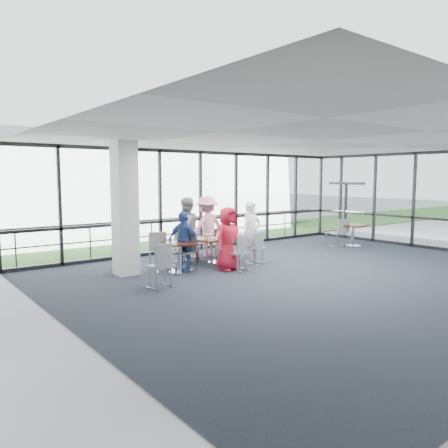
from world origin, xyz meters
TOP-DOWN VIEW (x-y plane):
  - floor at (0.00, 0.00)m, footprint 12.00×10.00m
  - ceiling at (0.00, 0.00)m, footprint 12.00×10.00m
  - wall_left at (-6.00, 0.00)m, footprint 0.10×10.00m
  - curtain_wall_back at (0.00, 5.00)m, footprint 12.00×0.10m
  - curtain_wall_right at (6.00, 0.00)m, footprint 0.10×10.00m
  - exit_door at (6.00, 3.75)m, footprint 0.12×1.60m
  - structural_column at (-3.60, 3.00)m, footprint 0.50×0.50m
  - apron at (0.00, 10.00)m, footprint 80.00×70.00m
  - grass_strip at (0.00, 8.00)m, footprint 80.00×5.00m
  - hangar_main at (4.00, 32.00)m, footprint 24.00×10.00m
  - guard_rail at (0.00, 5.60)m, footprint 12.00×0.06m
  - main_table at (-0.97, 2.81)m, footprint 2.19×1.59m
  - side_table_left at (-2.47, 2.37)m, footprint 0.97×0.97m
  - side_table_right at (4.46, 2.29)m, footprint 0.93×0.93m
  - diner_near_left at (-1.35, 1.87)m, footprint 0.86×0.63m
  - diner_near_right at (-0.25, 2.21)m, footprint 0.63×0.47m
  - diner_far_left at (-1.58, 3.44)m, footprint 0.97×0.72m
  - diner_far_right at (-0.66, 3.72)m, footprint 1.22×0.71m
  - diner_end at (-2.28, 2.50)m, footprint 0.78×1.00m
  - chair_main_nl at (-1.16, 1.67)m, footprint 0.53×0.53m
  - chair_main_nr at (-0.24, 2.06)m, footprint 0.51×0.51m
  - chair_main_fl at (-1.61, 3.58)m, footprint 0.44×0.44m
  - chair_main_fr at (-0.84, 3.95)m, footprint 0.51×0.51m
  - chair_main_end at (-2.32, 2.49)m, footprint 0.58×0.58m
  - chair_spare_la at (-3.61, 1.33)m, footprint 0.54×0.54m
  - chair_spare_lb at (-2.69, 2.72)m, footprint 0.61×0.61m
  - chair_spare_r at (3.98, 2.57)m, footprint 0.59×0.59m
  - plate_nl at (-1.42, 2.37)m, footprint 0.25×0.25m
  - plate_nr at (-0.35, 2.59)m, footprint 0.24×0.24m
  - plate_fl at (-1.60, 3.01)m, footprint 0.25×0.25m
  - plate_fr at (-0.63, 3.21)m, footprint 0.27×0.27m
  - plate_end at (-1.72, 2.55)m, footprint 0.27×0.27m
  - tumbler_a at (-1.18, 2.54)m, footprint 0.07×0.07m
  - tumbler_b at (-0.67, 2.74)m, footprint 0.07×0.07m
  - tumbler_c at (-0.96, 3.07)m, footprint 0.07×0.07m
  - tumbler_d at (-1.56, 2.43)m, footprint 0.07×0.07m
  - menu_a at (-1.03, 2.37)m, footprint 0.34×0.28m
  - menu_b at (-0.09, 2.81)m, footprint 0.33×0.28m
  - menu_c at (-0.94, 3.27)m, footprint 0.35×0.30m
  - condiment_caddy at (-0.98, 2.84)m, footprint 0.10×0.07m
  - ketchup_bottle at (-0.98, 2.89)m, footprint 0.06×0.06m
  - green_bottle at (-0.93, 2.88)m, footprint 0.05×0.05m

SIDE VIEW (x-z plane):
  - apron at x=0.00m, z-range -0.03..-0.01m
  - floor at x=0.00m, z-range -0.02..0.00m
  - grass_strip at x=0.00m, z-range 0.01..0.01m
  - chair_main_fl at x=-1.61m, z-range 0.00..0.81m
  - chair_main_fr at x=-0.84m, z-range 0.00..0.82m
  - chair_main_nr at x=-0.24m, z-range 0.00..0.86m
  - chair_main_nl at x=-1.16m, z-range 0.00..0.89m
  - chair_spare_r at x=3.98m, z-range 0.00..0.92m
  - chair_spare_la at x=-3.61m, z-range 0.00..0.95m
  - chair_main_end at x=-2.32m, z-range 0.00..0.95m
  - chair_spare_lb at x=-2.69m, z-range 0.00..0.95m
  - guard_rail at x=0.00m, z-range 0.47..0.53m
  - side_table_left at x=-2.47m, z-range 0.24..0.99m
  - side_table_right at x=4.46m, z-range 0.25..1.00m
  - main_table at x=-0.97m, z-range 0.25..1.00m
  - menu_a at x=-1.03m, z-range 0.75..0.75m
  - menu_b at x=-0.09m, z-range 0.75..0.75m
  - menu_c at x=-0.94m, z-range 0.75..0.75m
  - diner_end at x=-2.28m, z-range 0.00..1.51m
  - plate_nl at x=-1.42m, z-range 0.75..0.76m
  - plate_nr at x=-0.35m, z-range 0.75..0.76m
  - plate_fl at x=-1.60m, z-range 0.75..0.76m
  - plate_fr at x=-0.63m, z-range 0.75..0.76m
  - plate_end at x=-1.72m, z-range 0.75..0.76m
  - condiment_caddy at x=-0.98m, z-range 0.75..0.79m
  - diner_near_left at x=-1.35m, z-range 0.00..1.61m
  - tumbler_a at x=-1.18m, z-range 0.75..0.88m
  - tumbler_d at x=-1.56m, z-range 0.75..0.89m
  - tumbler_b at x=-0.67m, z-range 0.75..0.89m
  - tumbler_c at x=-0.96m, z-range 0.75..0.90m
  - ketchup_bottle at x=-0.98m, z-range 0.75..0.93m
  - diner_near_right at x=-0.25m, z-range 0.00..1.69m
  - green_bottle at x=-0.93m, z-range 0.75..0.95m
  - diner_far_left at x=-1.58m, z-range 0.00..1.80m
  - diner_far_right at x=-0.66m, z-range 0.00..1.80m
  - exit_door at x=6.00m, z-range 0.00..2.10m
  - wall_left at x=-6.00m, z-range 0.00..3.20m
  - curtain_wall_back at x=0.00m, z-range 0.00..3.20m
  - curtain_wall_right at x=6.00m, z-range 0.00..3.20m
  - structural_column at x=-3.60m, z-range 0.00..3.20m
  - hangar_main at x=4.00m, z-range 0.00..6.00m
  - ceiling at x=0.00m, z-range 3.18..3.22m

